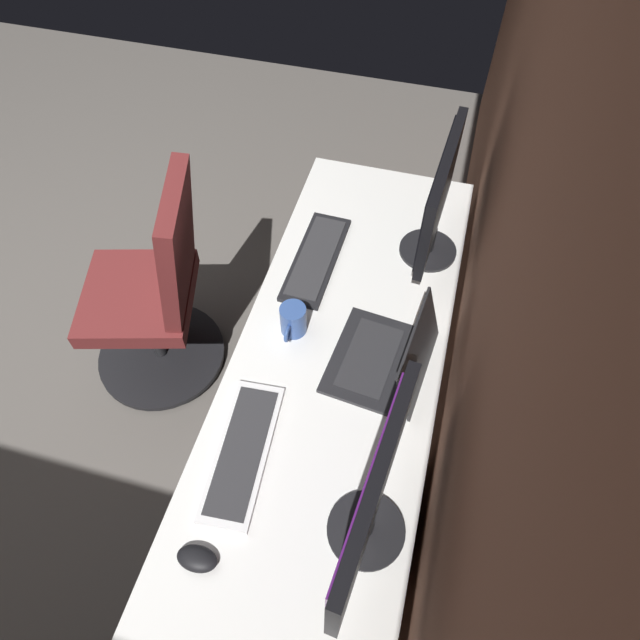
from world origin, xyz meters
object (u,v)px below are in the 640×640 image
(drawer_pedestal, at_px, (316,516))
(mouse_main, at_px, (197,559))
(monitor_primary, at_px, (372,499))
(keyboard_spare, at_px, (316,258))
(office_chair, at_px, (157,297))
(coffee_mug, at_px, (293,320))
(keyboard_main, at_px, (243,451))
(monitor_secondary, at_px, (438,199))
(laptop_leftmost, at_px, (389,357))

(drawer_pedestal, height_order, mouse_main, mouse_main)
(monitor_primary, bearing_deg, keyboard_spare, -156.98)
(mouse_main, height_order, office_chair, office_chair)
(monitor_primary, xyz_separation_m, mouse_main, (0.18, -0.38, -0.22))
(keyboard_spare, relative_size, coffee_mug, 3.46)
(drawer_pedestal, xyz_separation_m, keyboard_main, (-0.00, -0.21, 0.39))
(monitor_secondary, height_order, mouse_main, monitor_secondary)
(drawer_pedestal, bearing_deg, monitor_secondary, 169.22)
(keyboard_spare, xyz_separation_m, mouse_main, (1.03, -0.02, 0.01))
(drawer_pedestal, height_order, monitor_secondary, monitor_secondary)
(drawer_pedestal, relative_size, keyboard_spare, 1.64)
(mouse_main, xyz_separation_m, office_chair, (-0.92, -0.60, -0.29))
(keyboard_spare, bearing_deg, laptop_leftmost, 42.09)
(keyboard_main, relative_size, keyboard_spare, 1.01)
(monitor_primary, xyz_separation_m, coffee_mug, (-0.55, -0.35, -0.18))
(office_chair, bearing_deg, keyboard_spare, 100.46)
(keyboard_spare, xyz_separation_m, office_chair, (0.11, -0.62, -0.28))
(monitor_secondary, bearing_deg, drawer_pedestal, -10.78)
(drawer_pedestal, xyz_separation_m, laptop_leftmost, (-0.38, 0.12, 0.43))
(drawer_pedestal, relative_size, mouse_main, 6.68)
(laptop_leftmost, relative_size, keyboard_main, 0.83)
(monitor_primary, relative_size, keyboard_spare, 1.26)
(drawer_pedestal, bearing_deg, monitor_primary, 55.27)
(mouse_main, xyz_separation_m, coffee_mug, (-0.73, 0.03, 0.04))
(monitor_primary, distance_m, monitor_secondary, 1.00)
(coffee_mug, bearing_deg, office_chair, -106.82)
(keyboard_spare, distance_m, coffee_mug, 0.31)
(keyboard_main, bearing_deg, laptop_leftmost, 139.05)
(coffee_mug, bearing_deg, monitor_secondary, 141.41)
(keyboard_main, bearing_deg, coffee_mug, 177.75)
(drawer_pedestal, distance_m, monitor_primary, 0.65)
(coffee_mug, bearing_deg, mouse_main, -2.33)
(laptop_leftmost, distance_m, coffee_mug, 0.32)
(coffee_mug, height_order, office_chair, office_chair)
(keyboard_spare, bearing_deg, keyboard_main, -0.58)
(monitor_primary, distance_m, keyboard_main, 0.45)
(monitor_secondary, bearing_deg, office_chair, -75.33)
(laptop_leftmost, height_order, keyboard_main, laptop_leftmost)
(laptop_leftmost, height_order, mouse_main, laptop_leftmost)
(monitor_primary, bearing_deg, keyboard_main, -107.38)
(keyboard_spare, relative_size, office_chair, 0.44)
(monitor_secondary, height_order, laptop_leftmost, monitor_secondary)
(keyboard_main, relative_size, office_chair, 0.44)
(laptop_leftmost, xyz_separation_m, office_chair, (-0.24, -0.94, -0.32))
(drawer_pedestal, height_order, office_chair, office_chair)
(drawer_pedestal, bearing_deg, laptop_leftmost, 162.04)
(laptop_leftmost, height_order, office_chair, office_chair)
(coffee_mug, bearing_deg, laptop_leftmost, 80.37)
(laptop_leftmost, height_order, keyboard_spare, laptop_leftmost)
(keyboard_main, height_order, mouse_main, mouse_main)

